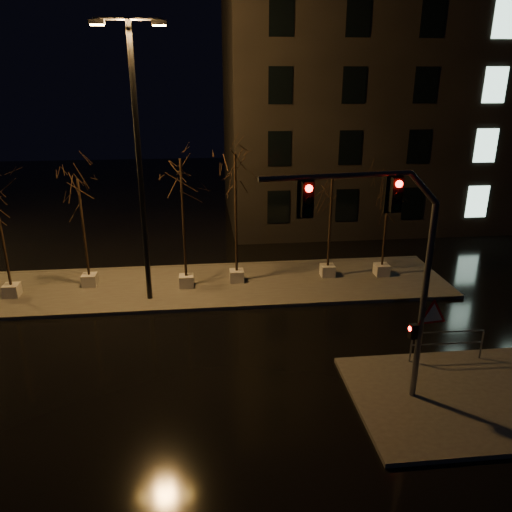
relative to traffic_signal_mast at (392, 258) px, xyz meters
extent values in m
plane|color=black|center=(-4.71, 3.42, -4.67)|extent=(90.00, 90.00, 0.00)
cube|color=#46433F|center=(-4.71, 9.42, -4.59)|extent=(22.00, 5.00, 0.15)
cube|color=#46433F|center=(2.79, -0.08, -4.59)|extent=(7.00, 5.00, 0.15)
cube|color=black|center=(9.29, 21.42, 2.83)|extent=(25.00, 12.00, 15.00)
cube|color=#BAB7AE|center=(-13.49, 8.97, -4.24)|extent=(0.65, 0.65, 0.55)
cylinder|color=black|center=(-13.49, 8.97, -1.69)|extent=(0.11, 0.11, 4.55)
cube|color=#BAB7AE|center=(-10.33, 9.82, -4.24)|extent=(0.65, 0.65, 0.55)
cylinder|color=black|center=(-10.33, 9.82, -1.77)|extent=(0.11, 0.11, 4.39)
cube|color=#BAB7AE|center=(-5.89, 9.20, -4.24)|extent=(0.65, 0.65, 0.55)
cylinder|color=black|center=(-5.89, 9.20, -1.32)|extent=(0.11, 0.11, 5.29)
cube|color=#BAB7AE|center=(-3.56, 9.59, -4.24)|extent=(0.65, 0.65, 0.55)
cylinder|color=black|center=(-3.56, 9.59, -1.24)|extent=(0.11, 0.11, 5.44)
cube|color=#BAB7AE|center=(0.86, 9.79, -4.24)|extent=(0.65, 0.65, 0.55)
cylinder|color=black|center=(0.86, 9.79, -1.75)|extent=(0.11, 0.11, 4.43)
cube|color=#BAB7AE|center=(3.49, 9.62, -4.24)|extent=(0.65, 0.65, 0.55)
cylinder|color=black|center=(3.49, 9.62, -2.14)|extent=(0.11, 0.11, 3.64)
cylinder|color=slate|center=(1.11, 0.13, -1.53)|extent=(0.18, 0.18, 5.97)
cylinder|color=slate|center=(-1.70, -0.19, 2.29)|extent=(3.97, 0.60, 0.14)
cube|color=black|center=(-0.08, -0.01, 1.74)|extent=(0.32, 0.25, 0.90)
cube|color=black|center=(-2.45, -0.28, 1.74)|extent=(0.32, 0.25, 0.90)
cube|color=black|center=(0.89, 0.11, -2.33)|extent=(0.24, 0.20, 0.45)
cone|color=red|center=(1.41, 0.12, -1.83)|extent=(1.03, 0.15, 1.03)
sphere|color=#FF0C07|center=(1.11, 0.13, 2.04)|extent=(0.18, 0.18, 0.18)
cylinder|color=black|center=(-7.46, 8.11, 1.02)|extent=(0.22, 0.22, 11.06)
cylinder|color=black|center=(-7.46, 8.11, 6.55)|extent=(2.43, 0.12, 0.11)
cube|color=#FFA932|center=(-8.57, 8.11, 6.38)|extent=(0.55, 0.31, 0.22)
cube|color=#FFA932|center=(-6.35, 8.12, 6.38)|extent=(0.55, 0.31, 0.22)
cylinder|color=slate|center=(1.78, 1.95, -4.01)|extent=(0.06, 0.06, 1.01)
cylinder|color=slate|center=(4.24, 1.90, -4.01)|extent=(0.06, 0.06, 1.01)
cylinder|color=slate|center=(3.01, 1.92, -3.45)|extent=(2.47, 0.10, 0.04)
cylinder|color=slate|center=(3.01, 1.92, -3.90)|extent=(2.47, 0.10, 0.04)
camera|label=1|loc=(-5.00, -12.10, 4.61)|focal=35.00mm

